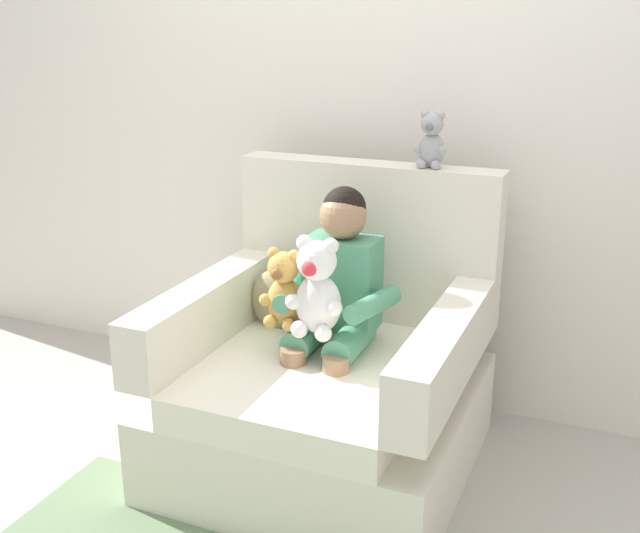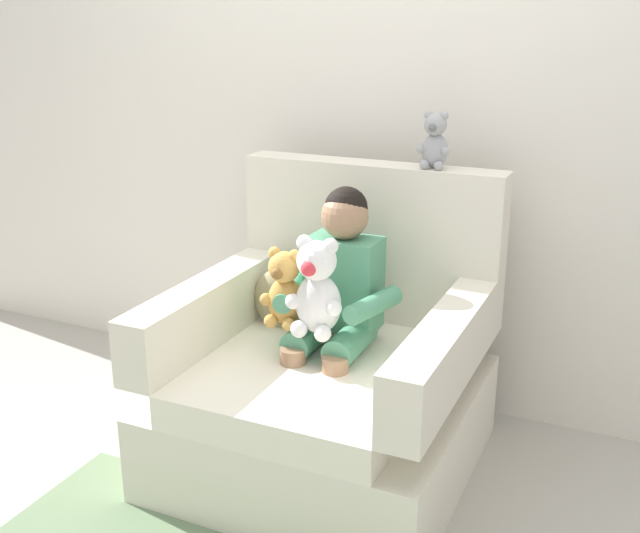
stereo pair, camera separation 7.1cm
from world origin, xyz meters
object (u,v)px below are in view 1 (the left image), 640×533
object	(u,v)px
armchair	(329,380)
plush_honey	(284,290)
seated_child	(336,292)
plush_grey_on_backrest	(432,141)
throw_pillow	(282,301)
plush_white	(317,290)

from	to	relation	value
armchair	plush_honey	size ratio (longest dim) A/B	3.74
seated_child	plush_grey_on_backrest	world-z (taller)	plush_grey_on_backrest
armchair	seated_child	bearing A→B (deg)	81.71
seated_child	plush_honey	size ratio (longest dim) A/B	2.90
plush_honey	throw_pillow	bearing A→B (deg)	105.86
armchair	plush_white	xyz separation A→B (m)	(-0.00, -0.11, 0.39)
armchair	seated_child	size ratio (longest dim) A/B	1.29
seated_child	plush_white	world-z (taller)	seated_child
throw_pillow	seated_child	bearing A→B (deg)	-21.02
armchair	throw_pillow	bearing A→B (deg)	150.99
plush_honey	plush_grey_on_backrest	size ratio (longest dim) A/B	1.35
seated_child	throw_pillow	xyz separation A→B (m)	(-0.27, 0.10, -0.11)
plush_honey	plush_grey_on_backrest	world-z (taller)	plush_grey_on_backrest
plush_grey_on_backrest	throw_pillow	bearing A→B (deg)	-149.42
armchair	plush_white	world-z (taller)	armchair
armchair	plush_honey	world-z (taller)	armchair
plush_honey	plush_white	size ratio (longest dim) A/B	0.82
seated_child	armchair	bearing A→B (deg)	-89.81
throw_pillow	armchair	bearing A→B (deg)	-29.01
armchair	plush_honey	xyz separation A→B (m)	(-0.14, -0.09, 0.36)
seated_child	plush_honey	world-z (taller)	seated_child
seated_child	plush_grey_on_backrest	xyz separation A→B (m)	(0.24, 0.34, 0.50)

